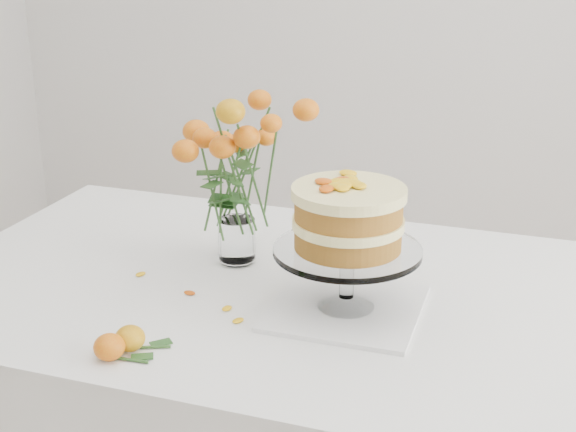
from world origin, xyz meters
name	(u,v)px	position (x,y,z in m)	size (l,w,h in m)	color
table	(262,317)	(0.00, 0.00, 0.67)	(1.43, 0.93, 0.76)	tan
napkin	(346,308)	(0.20, -0.07, 0.76)	(0.29, 0.29, 0.01)	white
cake_stand	(348,224)	(0.20, -0.07, 0.94)	(0.29, 0.29, 0.26)	white
rose_vase	(235,159)	(-0.09, 0.08, 1.00)	(0.35, 0.35, 0.41)	white
loose_rose_near	(130,338)	(-0.12, -0.34, 0.78)	(0.09, 0.06, 0.05)	orange
loose_rose_far	(110,347)	(-0.14, -0.38, 0.78)	(0.10, 0.06, 0.05)	#DE490A
stray_petal_a	(190,293)	(-0.12, -0.10, 0.76)	(0.03, 0.02, 0.00)	yellow
stray_petal_b	(227,309)	(-0.02, -0.14, 0.76)	(0.03, 0.02, 0.00)	yellow
stray_petal_c	(238,321)	(0.02, -0.18, 0.76)	(0.03, 0.02, 0.00)	yellow
stray_petal_d	(141,274)	(-0.26, -0.05, 0.76)	(0.03, 0.02, 0.00)	yellow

